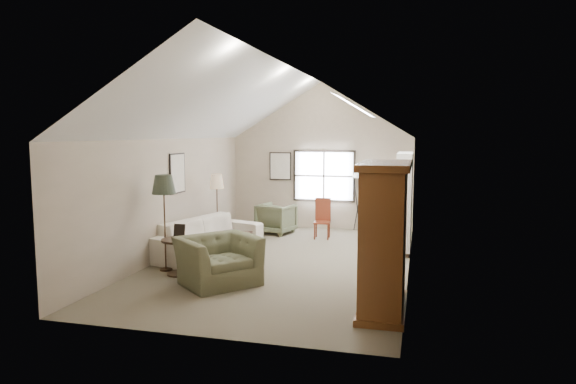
% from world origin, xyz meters
% --- Properties ---
extents(room_shell, '(5.01, 8.01, 4.00)m').
position_xyz_m(room_shell, '(0.00, 0.00, 3.21)').
color(room_shell, '#736952').
rests_on(room_shell, ground).
extents(window, '(1.72, 0.08, 1.42)m').
position_xyz_m(window, '(0.10, 3.96, 1.45)').
color(window, black).
rests_on(window, room_shell).
extents(skylight, '(0.80, 1.20, 0.52)m').
position_xyz_m(skylight, '(1.30, 0.90, 3.22)').
color(skylight, white).
rests_on(skylight, room_shell).
extents(wall_art, '(1.97, 3.71, 0.88)m').
position_xyz_m(wall_art, '(-1.88, 1.94, 1.73)').
color(wall_art, black).
rests_on(wall_art, room_shell).
extents(armoire, '(0.60, 1.50, 2.20)m').
position_xyz_m(armoire, '(2.18, -2.40, 1.10)').
color(armoire, brown).
rests_on(armoire, ground).
extents(tv_alcove, '(0.32, 1.30, 2.10)m').
position_xyz_m(tv_alcove, '(2.34, 1.60, 1.15)').
color(tv_alcove, white).
rests_on(tv_alcove, ground).
extents(media_console, '(0.34, 1.18, 0.60)m').
position_xyz_m(media_console, '(2.32, 1.60, 0.30)').
color(media_console, '#382316').
rests_on(media_console, ground).
extents(tv_panel, '(0.05, 0.90, 0.55)m').
position_xyz_m(tv_panel, '(2.32, 1.60, 0.92)').
color(tv_panel, black).
rests_on(tv_panel, media_console).
extents(sofa, '(1.75, 2.87, 0.79)m').
position_xyz_m(sofa, '(-1.72, 0.24, 0.39)').
color(sofa, silver).
rests_on(sofa, ground).
extents(armchair_near, '(1.68, 1.70, 0.83)m').
position_xyz_m(armchair_near, '(-0.70, -1.74, 0.42)').
color(armchair_near, '#616345').
rests_on(armchair_near, ground).
extents(armchair_far, '(1.03, 1.05, 0.79)m').
position_xyz_m(armchair_far, '(-0.96, 2.88, 0.39)').
color(armchair_far, '#5D6748').
rests_on(armchair_far, ground).
extents(coffee_table, '(0.81, 0.48, 0.40)m').
position_xyz_m(coffee_table, '(-1.38, 0.81, 0.20)').
color(coffee_table, '#391F17').
rests_on(coffee_table, ground).
extents(bowl, '(0.20, 0.20, 0.05)m').
position_xyz_m(bowl, '(-1.38, 0.81, 0.42)').
color(bowl, '#342115').
rests_on(bowl, coffee_table).
extents(side_table, '(0.83, 0.83, 0.67)m').
position_xyz_m(side_table, '(-1.62, -1.36, 0.34)').
color(side_table, '#332115').
rests_on(side_table, ground).
extents(side_chair, '(0.42, 0.42, 1.00)m').
position_xyz_m(side_chair, '(0.33, 2.53, 0.50)').
color(side_chair, maroon).
rests_on(side_chair, ground).
extents(tripod_lamp, '(0.60, 0.60, 1.86)m').
position_xyz_m(tripod_lamp, '(1.18, 3.70, 0.93)').
color(tripod_lamp, silver).
rests_on(tripod_lamp, ground).
extents(dark_lamp, '(0.56, 0.56, 1.88)m').
position_xyz_m(dark_lamp, '(-2.02, -1.16, 0.94)').
color(dark_lamp, '#242A1D').
rests_on(dark_lamp, ground).
extents(tan_lamp, '(0.42, 0.42, 1.68)m').
position_xyz_m(tan_lamp, '(-2.02, 1.44, 0.84)').
color(tan_lamp, tan).
rests_on(tan_lamp, ground).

